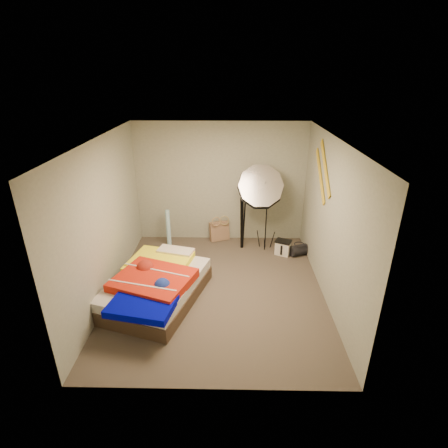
{
  "coord_description": "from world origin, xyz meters",
  "views": [
    {
      "loc": [
        0.21,
        -4.92,
        3.4
      ],
      "look_at": [
        0.1,
        0.6,
        0.95
      ],
      "focal_mm": 28.0,
      "sensor_mm": 36.0,
      "label": 1
    }
  ],
  "objects_px": {
    "camera_tripod": "(242,214)",
    "bed": "(156,285)",
    "duffel_bag": "(299,250)",
    "tote_bag": "(219,231)",
    "camera_case": "(283,248)",
    "photo_umbrella": "(260,188)",
    "wrapping_roll": "(168,229)"
  },
  "relations": [
    {
      "from": "tote_bag",
      "to": "photo_umbrella",
      "type": "relative_size",
      "value": 0.22
    },
    {
      "from": "duffel_bag",
      "to": "photo_umbrella",
      "type": "height_order",
      "value": "photo_umbrella"
    },
    {
      "from": "camera_case",
      "to": "duffel_bag",
      "type": "bearing_deg",
      "value": 20.39
    },
    {
      "from": "bed",
      "to": "photo_umbrella",
      "type": "height_order",
      "value": "photo_umbrella"
    },
    {
      "from": "wrapping_roll",
      "to": "bed",
      "type": "distance_m",
      "value": 1.89
    },
    {
      "from": "camera_tripod",
      "to": "photo_umbrella",
      "type": "bearing_deg",
      "value": -16.94
    },
    {
      "from": "wrapping_roll",
      "to": "bed",
      "type": "relative_size",
      "value": 0.37
    },
    {
      "from": "tote_bag",
      "to": "wrapping_roll",
      "type": "height_order",
      "value": "wrapping_roll"
    },
    {
      "from": "camera_case",
      "to": "tote_bag",
      "type": "bearing_deg",
      "value": 178.43
    },
    {
      "from": "tote_bag",
      "to": "duffel_bag",
      "type": "bearing_deg",
      "value": -43.9
    },
    {
      "from": "photo_umbrella",
      "to": "camera_tripod",
      "type": "relative_size",
      "value": 1.44
    },
    {
      "from": "tote_bag",
      "to": "wrapping_roll",
      "type": "relative_size",
      "value": 0.53
    },
    {
      "from": "duffel_bag",
      "to": "camera_tripod",
      "type": "bearing_deg",
      "value": 143.44
    },
    {
      "from": "duffel_bag",
      "to": "tote_bag",
      "type": "bearing_deg",
      "value": 136.27
    },
    {
      "from": "tote_bag",
      "to": "duffel_bag",
      "type": "height_order",
      "value": "tote_bag"
    },
    {
      "from": "tote_bag",
      "to": "duffel_bag",
      "type": "relative_size",
      "value": 1.17
    },
    {
      "from": "duffel_bag",
      "to": "bed",
      "type": "height_order",
      "value": "bed"
    },
    {
      "from": "duffel_bag",
      "to": "camera_tripod",
      "type": "relative_size",
      "value": 0.27
    },
    {
      "from": "camera_case",
      "to": "duffel_bag",
      "type": "xyz_separation_m",
      "value": [
        0.32,
        -0.02,
        -0.03
      ]
    },
    {
      "from": "camera_tripod",
      "to": "bed",
      "type": "bearing_deg",
      "value": -127.85
    },
    {
      "from": "wrapping_roll",
      "to": "bed",
      "type": "bearing_deg",
      "value": -86.8
    },
    {
      "from": "duffel_bag",
      "to": "bed",
      "type": "relative_size",
      "value": 0.16
    },
    {
      "from": "duffel_bag",
      "to": "photo_umbrella",
      "type": "relative_size",
      "value": 0.19
    },
    {
      "from": "camera_case",
      "to": "camera_tripod",
      "type": "bearing_deg",
      "value": -174.47
    },
    {
      "from": "bed",
      "to": "camera_tripod",
      "type": "bearing_deg",
      "value": 52.15
    },
    {
      "from": "camera_case",
      "to": "duffel_bag",
      "type": "distance_m",
      "value": 0.32
    },
    {
      "from": "wrapping_roll",
      "to": "camera_tripod",
      "type": "relative_size",
      "value": 0.61
    },
    {
      "from": "camera_case",
      "to": "bed",
      "type": "relative_size",
      "value": 0.13
    },
    {
      "from": "wrapping_roll",
      "to": "photo_umbrella",
      "type": "relative_size",
      "value": 0.42
    },
    {
      "from": "duffel_bag",
      "to": "photo_umbrella",
      "type": "distance_m",
      "value": 1.48
    },
    {
      "from": "tote_bag",
      "to": "photo_umbrella",
      "type": "xyz_separation_m",
      "value": [
        0.8,
        -0.45,
        1.13
      ]
    },
    {
      "from": "tote_bag",
      "to": "camera_tripod",
      "type": "xyz_separation_m",
      "value": [
        0.48,
        -0.35,
        0.54
      ]
    }
  ]
}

